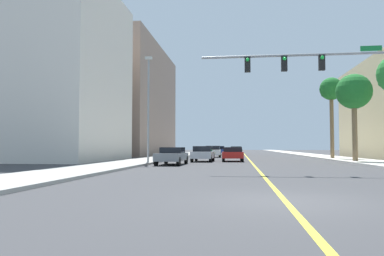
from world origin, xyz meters
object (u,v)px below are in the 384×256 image
at_px(traffic_signal_mast, 340,76).
at_px(palm_far, 331,91).
at_px(street_lamp, 148,104).
at_px(car_silver, 203,154).
at_px(car_blue, 219,150).
at_px(palm_mid, 354,93).
at_px(car_red, 233,154).
at_px(car_green, 236,151).
at_px(car_white, 213,151).
at_px(car_gray, 172,156).

relative_size(traffic_signal_mast, palm_far, 1.32).
relative_size(street_lamp, car_silver, 2.05).
bearing_deg(traffic_signal_mast, car_blue, 101.91).
bearing_deg(car_blue, palm_mid, -64.24).
relative_size(traffic_signal_mast, palm_mid, 1.53).
bearing_deg(car_blue, traffic_signal_mast, -77.49).
xyz_separation_m(car_silver, car_red, (2.69, 0.87, -0.02)).
relative_size(car_green, car_red, 1.17).
height_order(palm_far, car_white, palm_far).
relative_size(palm_mid, car_silver, 1.80).
relative_size(car_gray, car_blue, 1.02).
bearing_deg(palm_far, car_silver, -150.87).
height_order(palm_mid, car_silver, palm_mid).
xyz_separation_m(traffic_signal_mast, palm_mid, (4.48, 12.64, 0.83)).
bearing_deg(car_green, car_white, -108.07).
bearing_deg(palm_mid, street_lamp, -166.11).
xyz_separation_m(car_silver, car_blue, (0.16, 27.05, 0.01)).
distance_m(traffic_signal_mast, car_gray, 13.40).
relative_size(street_lamp, palm_far, 0.98).
height_order(car_green, car_blue, car_blue).
distance_m(street_lamp, palm_mid, 17.64).
relative_size(traffic_signal_mast, car_gray, 2.52).
bearing_deg(car_silver, car_blue, 90.44).
xyz_separation_m(palm_mid, car_gray, (-14.91, -5.52, -5.31)).
relative_size(car_silver, car_white, 1.01).
relative_size(street_lamp, car_white, 2.06).
relative_size(palm_mid, car_red, 1.91).
xyz_separation_m(palm_mid, car_green, (-10.25, 24.30, -5.27)).
height_order(car_gray, car_red, car_gray).
bearing_deg(car_white, car_blue, 87.82).
distance_m(traffic_signal_mast, car_silver, 16.40).
height_order(traffic_signal_mast, palm_far, palm_far).
distance_m(palm_far, car_green, 20.45).
relative_size(traffic_signal_mast, car_red, 2.93).
xyz_separation_m(street_lamp, palm_far, (17.15, 12.14, 2.49)).
height_order(car_gray, car_green, car_green).
bearing_deg(car_blue, car_green, -50.03).
bearing_deg(car_white, traffic_signal_mast, -73.83).
bearing_deg(car_red, car_gray, -124.17).
distance_m(palm_mid, car_green, 26.89).
xyz_separation_m(car_red, car_blue, (-2.52, 26.18, 0.03)).
distance_m(traffic_signal_mast, car_white, 28.75).
distance_m(traffic_signal_mast, car_blue, 41.37).
xyz_separation_m(palm_far, car_silver, (-13.20, -7.35, -6.58)).
relative_size(car_gray, car_green, 0.99).
xyz_separation_m(car_gray, car_red, (4.47, 6.94, 0.01)).
height_order(car_green, car_red, car_green).
bearing_deg(palm_mid, car_gray, -159.70).
bearing_deg(palm_far, car_blue, 123.49).
distance_m(car_silver, car_white, 13.87).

